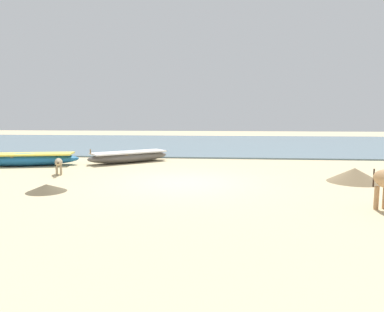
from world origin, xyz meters
name	(u,v)px	position (x,y,z in m)	size (l,w,h in m)	color
ground	(184,183)	(0.00, 0.00, 0.00)	(80.00, 80.00, 0.00)	#CCB789
sea_water	(208,143)	(0.00, 16.49, 0.04)	(60.00, 20.00, 0.08)	slate
fishing_boat_2	(24,159)	(-7.49, 3.26, 0.30)	(4.81, 2.18, 0.75)	#1E669E
fishing_boat_3	(129,156)	(-3.17, 4.77, 0.28)	(3.77, 3.37, 0.72)	#5B5651
calf_near_dun	(59,163)	(-4.85, 1.17, 0.44)	(0.56, 0.91, 0.62)	tan
debris_pile_0	(46,188)	(-3.80, -1.68, 0.11)	(1.14, 1.14, 0.22)	brown
debris_pile_1	(355,175)	(5.65, 0.69, 0.24)	(1.76, 1.76, 0.47)	#7A6647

